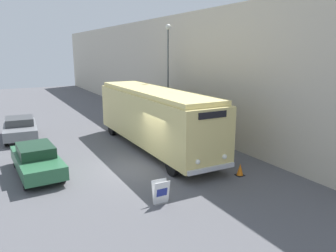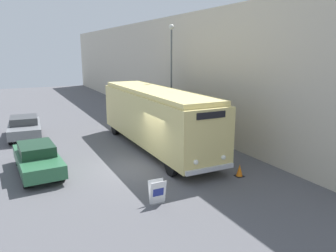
{
  "view_description": "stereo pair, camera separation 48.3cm",
  "coord_description": "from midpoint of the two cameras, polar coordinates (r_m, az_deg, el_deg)",
  "views": [
    {
      "loc": [
        -5.76,
        -13.89,
        5.6
      ],
      "look_at": [
        1.63,
        -0.19,
        1.98
      ],
      "focal_mm": 35.0,
      "sensor_mm": 36.0,
      "label": 1
    },
    {
      "loc": [
        -5.33,
        -14.12,
        5.6
      ],
      "look_at": [
        1.63,
        -0.19,
        1.98
      ],
      "focal_mm": 35.0,
      "sensor_mm": 36.0,
      "label": 2
    }
  ],
  "objects": [
    {
      "name": "sign_board",
      "position": [
        12.44,
        -2.39,
        -11.47
      ],
      "size": [
        0.62,
        0.34,
        0.9
      ],
      "color": "gray",
      "rests_on": "ground_plane"
    },
    {
      "name": "parked_car_near",
      "position": [
        16.36,
        -22.68,
        -5.4
      ],
      "size": [
        1.96,
        4.6,
        1.37
      ],
      "rotation": [
        0.0,
        0.0,
        0.05
      ],
      "color": "black",
      "rests_on": "ground_plane"
    },
    {
      "name": "ground_plane",
      "position": [
        16.07,
        -6.38,
        -7.4
      ],
      "size": [
        80.0,
        80.0,
        0.0
      ],
      "primitive_type": "plane",
      "color": "#56565B"
    },
    {
      "name": "traffic_cone",
      "position": [
        15.36,
        11.55,
        -7.48
      ],
      "size": [
        0.36,
        0.36,
        0.57
      ],
      "color": "black",
      "rests_on": "ground_plane"
    },
    {
      "name": "streetlamp",
      "position": [
        23.13,
        -0.6,
        10.73
      ],
      "size": [
        0.36,
        0.36,
        7.31
      ],
      "color": "#595E60",
      "rests_on": "ground_plane"
    },
    {
      "name": "parked_car_mid",
      "position": [
        23.26,
        -24.89,
        -0.27
      ],
      "size": [
        2.22,
        4.46,
        1.38
      ],
      "rotation": [
        0.0,
        0.0,
        -0.07
      ],
      "color": "black",
      "rests_on": "ground_plane"
    },
    {
      "name": "building_wall_right",
      "position": [
        26.84,
        -2.0,
        9.72
      ],
      "size": [
        0.3,
        60.0,
        8.06
      ],
      "color": "beige",
      "rests_on": "ground_plane"
    },
    {
      "name": "vintage_bus",
      "position": [
        18.7,
        -3.18,
        1.75
      ],
      "size": [
        2.56,
        11.31,
        3.46
      ],
      "color": "black",
      "rests_on": "ground_plane"
    }
  ]
}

